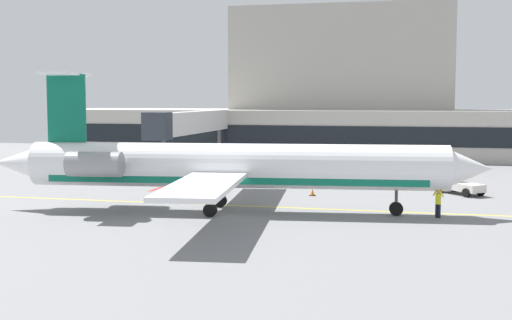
{
  "coord_description": "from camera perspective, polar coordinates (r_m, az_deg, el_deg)",
  "views": [
    {
      "loc": [
        11.88,
        -42.13,
        7.66
      ],
      "look_at": [
        0.02,
        7.13,
        3.0
      ],
      "focal_mm": 47.28,
      "sensor_mm": 36.0,
      "label": 1
    }
  ],
  "objects": [
    {
      "name": "marshaller",
      "position": [
        44.75,
        15.16,
        -3.46
      ],
      "size": [
        0.71,
        0.58,
        1.99
      ],
      "color": "#191E33",
      "rests_on": "ground"
    },
    {
      "name": "pushback_tractor",
      "position": [
        77.47,
        -8.8,
        0.23
      ],
      "size": [
        3.94,
        2.48,
        2.13
      ],
      "color": "silver",
      "rests_on": "ground"
    },
    {
      "name": "baggage_tug",
      "position": [
        56.51,
        16.56,
        -1.72
      ],
      "size": [
        3.85,
        4.11,
        2.25
      ],
      "color": "silver",
      "rests_on": "ground"
    },
    {
      "name": "terminal_building",
      "position": [
        91.47,
        6.15,
        4.79
      ],
      "size": [
        72.09,
        15.9,
        19.92
      ],
      "color": "#B7B2A8",
      "rests_on": "ground"
    },
    {
      "name": "ground",
      "position": [
        44.45,
        -2.19,
        -4.74
      ],
      "size": [
        120.0,
        120.0,
        0.11
      ],
      "color": "slate"
    },
    {
      "name": "safety_cone_bravo",
      "position": [
        53.29,
        4.8,
        -2.76
      ],
      "size": [
        0.47,
        0.47,
        0.55
      ],
      "color": "orange",
      "rests_on": "ground"
    },
    {
      "name": "safety_cone_alpha",
      "position": [
        53.36,
        -3.7,
        -2.74
      ],
      "size": [
        0.47,
        0.47,
        0.55
      ],
      "color": "orange",
      "rests_on": "ground"
    },
    {
      "name": "regional_jet",
      "position": [
        45.16,
        -2.4,
        -0.52
      ],
      "size": [
        33.95,
        25.91,
        9.39
      ],
      "color": "white",
      "rests_on": "ground"
    },
    {
      "name": "jet_bridge_west",
      "position": [
        73.93,
        -5.54,
        3.13
      ],
      "size": [
        2.4,
        23.1,
        6.32
      ],
      "color": "silver",
      "rests_on": "ground"
    },
    {
      "name": "belt_loader",
      "position": [
        66.52,
        -1.37,
        -0.53
      ],
      "size": [
        4.17,
        3.87,
        2.09
      ],
      "color": "silver",
      "rests_on": "ground"
    }
  ]
}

